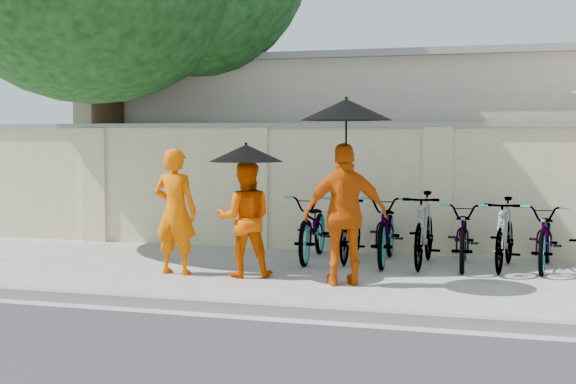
# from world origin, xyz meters

# --- Properties ---
(ground) EXTENTS (80.00, 80.00, 0.00)m
(ground) POSITION_xyz_m (0.00, 0.00, 0.00)
(ground) COLOR #A4A4A4
(kerb) EXTENTS (40.00, 0.16, 0.12)m
(kerb) POSITION_xyz_m (0.00, -1.70, 0.06)
(kerb) COLOR gray
(kerb) RESTS_ON ground
(compound_wall) EXTENTS (20.00, 0.30, 2.00)m
(compound_wall) POSITION_xyz_m (1.00, 3.20, 1.00)
(compound_wall) COLOR beige
(compound_wall) RESTS_ON ground
(building_behind) EXTENTS (14.00, 6.00, 3.20)m
(building_behind) POSITION_xyz_m (2.00, 7.00, 1.60)
(building_behind) COLOR beige
(building_behind) RESTS_ON ground
(monk_left) EXTENTS (0.65, 0.46, 1.70)m
(monk_left) POSITION_xyz_m (-1.21, 0.33, 0.85)
(monk_left) COLOR #ED6000
(monk_left) RESTS_ON ground
(monk_center) EXTENTS (0.90, 0.80, 1.54)m
(monk_center) POSITION_xyz_m (-0.25, 0.41, 0.77)
(monk_center) COLOR #E64F00
(monk_center) RESTS_ON ground
(parasol_center) EXTENTS (0.98, 0.98, 0.88)m
(parasol_center) POSITION_xyz_m (-0.20, 0.33, 1.64)
(parasol_center) COLOR black
(parasol_center) RESTS_ON ground
(monk_right) EXTENTS (1.13, 0.80, 1.78)m
(monk_right) POSITION_xyz_m (1.16, 0.19, 0.89)
(monk_right) COLOR #D15107
(monk_right) RESTS_ON ground
(parasol_right) EXTENTS (1.14, 1.14, 1.31)m
(parasol_right) POSITION_xyz_m (1.18, 0.11, 2.18)
(parasol_right) COLOR black
(parasol_right) RESTS_ON ground
(bike_0) EXTENTS (0.82, 1.96, 1.00)m
(bike_0) POSITION_xyz_m (0.27, 2.03, 0.50)
(bike_0) COLOR #A19FAD
(bike_0) RESTS_ON ground
(bike_1) EXTENTS (0.55, 1.70, 1.01)m
(bike_1) POSITION_xyz_m (0.82, 2.10, 0.51)
(bike_1) COLOR #A19FAD
(bike_1) RESTS_ON ground
(bike_2) EXTENTS (0.83, 1.99, 1.02)m
(bike_2) POSITION_xyz_m (1.38, 2.04, 0.51)
(bike_2) COLOR #A19FAD
(bike_2) RESTS_ON ground
(bike_3) EXTENTS (0.52, 1.78, 1.07)m
(bike_3) POSITION_xyz_m (1.93, 1.90, 0.53)
(bike_3) COLOR #A19FAD
(bike_3) RESTS_ON ground
(bike_4) EXTENTS (0.73, 1.83, 0.94)m
(bike_4) POSITION_xyz_m (2.49, 2.02, 0.47)
(bike_4) COLOR #A19FAD
(bike_4) RESTS_ON ground
(bike_5) EXTENTS (0.64, 1.72, 1.01)m
(bike_5) POSITION_xyz_m (3.04, 1.93, 0.50)
(bike_5) COLOR #A19FAD
(bike_5) RESTS_ON ground
(bike_6) EXTENTS (0.76, 1.83, 0.94)m
(bike_6) POSITION_xyz_m (3.60, 2.12, 0.47)
(bike_6) COLOR #A19FAD
(bike_6) RESTS_ON ground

